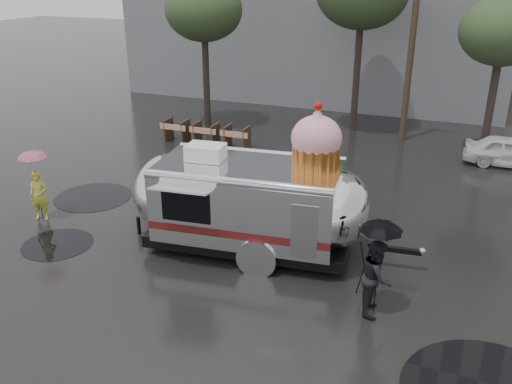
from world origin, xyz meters
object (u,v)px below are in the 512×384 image
at_px(person_left, 39,196).
at_px(tripod, 369,264).
at_px(person_right, 376,277).
at_px(airstream_trailer, 253,199).

xyz_separation_m(person_left, tripod, (10.42, -0.33, -0.01)).
bearing_deg(person_right, airstream_trailer, 60.00).
height_order(person_left, tripod, person_left).
bearing_deg(person_left, tripod, -24.45).
bearing_deg(airstream_trailer, person_left, 178.80).
distance_m(airstream_trailer, tripod, 3.64).
height_order(airstream_trailer, person_left, airstream_trailer).
height_order(airstream_trailer, tripod, airstream_trailer).
relative_size(person_right, tripod, 1.35).
distance_m(airstream_trailer, person_right, 4.16).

